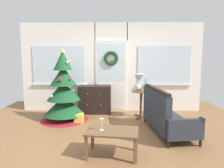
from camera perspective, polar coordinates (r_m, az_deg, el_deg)
name	(u,v)px	position (r m, az deg, el deg)	size (l,w,h in m)	color
ground_plane	(109,137)	(4.32, -0.81, -14.29)	(6.76, 6.76, 0.00)	brown
back_wall_with_door	(111,67)	(6.09, -0.23, 4.59)	(5.20, 0.19, 2.55)	white
christmas_tree	(64,95)	(5.35, -13.05, -2.86)	(1.20, 1.20, 1.82)	#4C331E
dresser_cabinet	(95,99)	(5.95, -4.71, -4.20)	(0.90, 0.45, 0.78)	black
settee_sofa	(164,115)	(4.57, 14.05, -8.27)	(0.91, 1.68, 0.96)	black
side_table	(141,99)	(5.52, 7.95, -4.00)	(0.50, 0.48, 0.71)	brown
table_lamp	(139,80)	(5.48, 7.38, 1.11)	(0.28, 0.28, 0.44)	silver
flower_vase	(146,87)	(5.42, 9.14, -0.78)	(0.11, 0.10, 0.35)	#99ADBC
coffee_table	(112,134)	(3.48, 0.05, -13.52)	(0.90, 0.62, 0.42)	brown
wine_glass	(101,122)	(3.42, -2.90, -10.26)	(0.08, 0.08, 0.20)	silver
gift_box	(79,118)	(5.20, -9.01, -9.23)	(0.22, 0.19, 0.22)	#D8C64C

